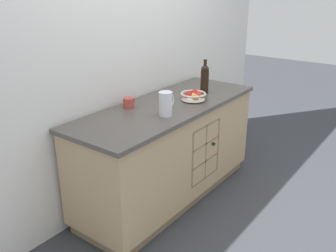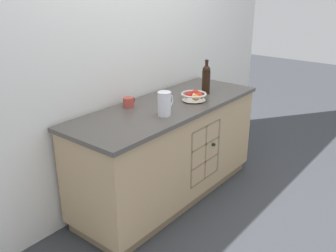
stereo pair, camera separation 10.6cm
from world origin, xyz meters
TOP-DOWN VIEW (x-y plane):
  - ground_plane at (0.00, 0.00)m, footprint 14.00×14.00m
  - back_wall at (0.00, 0.39)m, footprint 4.40×0.06m
  - kitchen_island at (0.00, -0.00)m, footprint 1.91×0.67m
  - fruit_bowl at (0.23, -0.11)m, footprint 0.22×0.22m
  - white_pitcher at (-0.23, -0.15)m, footprint 0.16×0.11m
  - ceramic_mug at (-0.25, 0.22)m, footprint 0.12×0.09m
  - standing_wine_bottle at (0.48, -0.06)m, footprint 0.08×0.08m

SIDE VIEW (x-z plane):
  - ground_plane at x=0.00m, z-range 0.00..0.00m
  - kitchen_island at x=0.00m, z-range 0.01..0.89m
  - ceramic_mug at x=-0.25m, z-range 0.88..0.96m
  - fruit_bowl at x=0.23m, z-range 0.88..0.97m
  - white_pitcher at x=-0.23m, z-range 0.89..1.08m
  - standing_wine_bottle at x=0.48m, z-range 0.87..1.18m
  - back_wall at x=0.00m, z-range 0.00..2.55m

